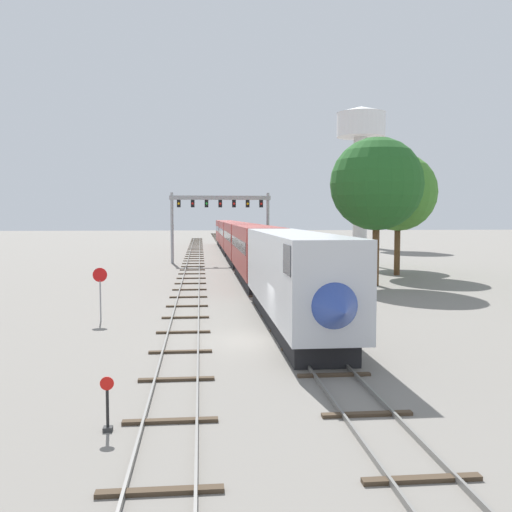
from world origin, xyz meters
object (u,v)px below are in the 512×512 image
(switch_stand, at_px, (108,412))
(stop_sign, at_px, (100,287))
(water_tower, at_px, (361,139))
(trackside_tree_left, at_px, (376,188))
(trackside_tree_right, at_px, (377,184))
(trackside_tree_mid, at_px, (398,192))
(signal_gantry, at_px, (220,211))
(passenger_train, at_px, (239,241))

(switch_stand, distance_m, stop_sign, 16.34)
(water_tower, bearing_deg, trackside_tree_left, -103.51)
(stop_sign, bearing_deg, water_tower, 64.22)
(stop_sign, height_order, trackside_tree_right, trackside_tree_right)
(water_tower, height_order, trackside_tree_mid, water_tower)
(trackside_tree_left, bearing_deg, signal_gantry, 157.89)
(trackside_tree_mid, bearing_deg, water_tower, 78.09)
(stop_sign, distance_m, trackside_tree_right, 24.82)
(trackside_tree_left, xyz_separation_m, trackside_tree_mid, (-0.72, -9.05, -0.87))
(stop_sign, bearing_deg, trackside_tree_right, 35.68)
(signal_gantry, height_order, trackside_tree_right, trackside_tree_right)
(switch_stand, relative_size, trackside_tree_left, 0.12)
(trackside_tree_mid, relative_size, trackside_tree_right, 0.97)
(trackside_tree_right, bearing_deg, water_tower, 75.36)
(passenger_train, distance_m, switch_stand, 53.58)
(signal_gantry, height_order, switch_stand, signal_gantry)
(signal_gantry, height_order, trackside_tree_left, trackside_tree_left)
(water_tower, xyz_separation_m, switch_stand, (-31.59, -87.44, -19.10))
(trackside_tree_left, relative_size, trackside_tree_mid, 1.04)
(signal_gantry, bearing_deg, trackside_tree_right, -63.58)
(passenger_train, bearing_deg, switch_stand, -97.62)
(trackside_tree_right, bearing_deg, trackside_tree_left, 72.66)
(water_tower, height_order, trackside_tree_right, water_tower)
(water_tower, height_order, trackside_tree_left, water_tower)
(water_tower, bearing_deg, passenger_train, -125.48)
(passenger_train, height_order, stop_sign, passenger_train)
(switch_stand, distance_m, trackside_tree_mid, 43.84)
(trackside_tree_mid, bearing_deg, signal_gantry, 135.55)
(signal_gantry, bearing_deg, passenger_train, -14.82)
(trackside_tree_left, bearing_deg, trackside_tree_right, -107.34)
(signal_gantry, bearing_deg, trackside_tree_left, -22.11)
(trackside_tree_left, height_order, trackside_tree_mid, trackside_tree_left)
(switch_stand, xyz_separation_m, stop_sign, (-2.90, 16.03, 1.35))
(trackside_tree_left, relative_size, trackside_tree_right, 1.01)
(passenger_train, relative_size, stop_sign, 34.05)
(water_tower, bearing_deg, trackside_tree_right, -104.64)
(signal_gantry, distance_m, switch_stand, 54.18)
(trackside_tree_left, bearing_deg, switch_stand, -115.01)
(passenger_train, height_order, trackside_tree_mid, trackside_tree_mid)
(signal_gantry, bearing_deg, trackside_tree_mid, -44.45)
(water_tower, distance_m, trackside_tree_mid, 52.16)
(water_tower, relative_size, trackside_tree_mid, 2.20)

